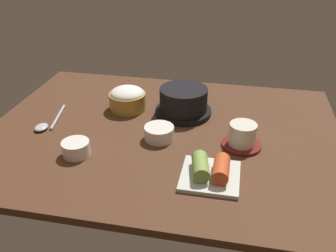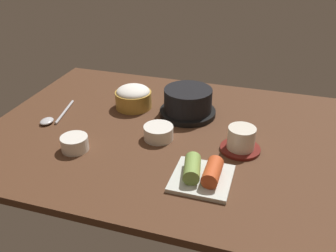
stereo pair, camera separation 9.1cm
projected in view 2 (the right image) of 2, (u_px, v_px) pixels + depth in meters
dining_table at (163, 134)px, 105.96cm from camera, size 100.00×76.00×2.00cm
stone_pot at (188, 102)px, 112.17cm from camera, size 17.26×17.26×8.49cm
rice_bowl at (133, 97)px, 116.99cm from camera, size 11.51×11.51×7.30cm
tea_cup_with_saucer at (241, 140)px, 95.23cm from camera, size 10.54×10.54×6.64cm
banchan_cup_center at (159, 132)px, 100.85cm from camera, size 8.18×8.18×3.78cm
kimchi_plate at (202, 174)px, 84.70cm from camera, size 13.61×13.61×4.84cm
side_bowl_near at (75, 143)px, 95.95cm from camera, size 7.12×7.12×3.84cm
spoon at (53, 118)px, 110.93cm from camera, size 5.12×17.31×1.35cm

